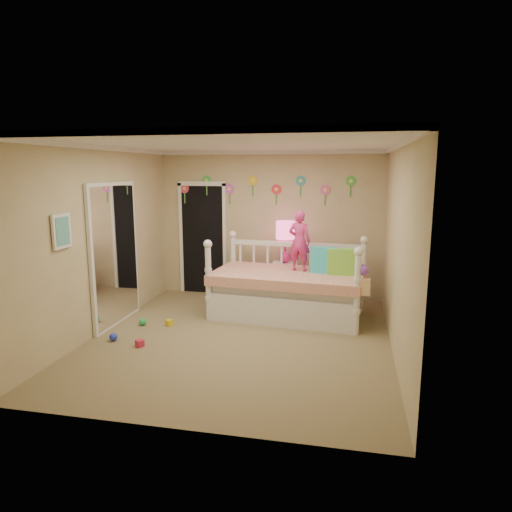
% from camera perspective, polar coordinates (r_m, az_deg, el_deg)
% --- Properties ---
extents(floor, '(4.00, 4.50, 0.01)m').
position_cam_1_polar(floor, '(6.33, -2.03, -10.34)').
color(floor, '#7F684C').
rests_on(floor, ground).
extents(ceiling, '(4.00, 4.50, 0.01)m').
position_cam_1_polar(ceiling, '(5.92, -2.20, 13.86)').
color(ceiling, white).
rests_on(ceiling, floor).
extents(back_wall, '(4.00, 0.01, 2.60)m').
position_cam_1_polar(back_wall, '(8.17, 1.68, 3.84)').
color(back_wall, tan).
rests_on(back_wall, floor).
extents(left_wall, '(0.01, 4.50, 2.60)m').
position_cam_1_polar(left_wall, '(6.75, -18.83, 1.84)').
color(left_wall, tan).
rests_on(left_wall, floor).
extents(right_wall, '(0.01, 4.50, 2.60)m').
position_cam_1_polar(right_wall, '(5.85, 17.28, 0.64)').
color(right_wall, tan).
rests_on(right_wall, floor).
extents(crown_molding, '(4.00, 4.50, 0.06)m').
position_cam_1_polar(crown_molding, '(5.92, -2.20, 13.57)').
color(crown_molding, white).
rests_on(crown_molding, ceiling).
extents(daybed, '(2.45, 1.46, 1.27)m').
position_cam_1_polar(daybed, '(7.15, 3.99, -2.57)').
color(daybed, white).
rests_on(daybed, floor).
extents(pillow_turquoise, '(0.42, 0.20, 0.40)m').
position_cam_1_polar(pillow_turquoise, '(7.09, 8.47, -0.53)').
color(pillow_turquoise, '#28ABC8').
rests_on(pillow_turquoise, daybed).
extents(pillow_lime, '(0.43, 0.18, 0.40)m').
position_cam_1_polar(pillow_lime, '(7.02, 10.56, -0.70)').
color(pillow_lime, '#7FD741').
rests_on(pillow_lime, daybed).
extents(child, '(0.38, 0.28, 0.95)m').
position_cam_1_polar(child, '(7.15, 5.44, 1.86)').
color(child, '#E13383').
rests_on(child, daybed).
extents(nightstand, '(0.46, 0.37, 0.71)m').
position_cam_1_polar(nightstand, '(7.93, 3.61, -3.34)').
color(nightstand, white).
rests_on(nightstand, floor).
extents(table_lamp, '(0.33, 0.33, 0.72)m').
position_cam_1_polar(table_lamp, '(7.77, 3.68, 2.59)').
color(table_lamp, '#DB1D76').
rests_on(table_lamp, nightstand).
extents(closet_doorway, '(0.90, 0.04, 2.07)m').
position_cam_1_polar(closet_doorway, '(8.50, -6.68, 2.24)').
color(closet_doorway, black).
rests_on(closet_doorway, back_wall).
extents(flower_decals, '(3.40, 0.02, 0.50)m').
position_cam_1_polar(flower_decals, '(8.13, 1.06, 8.33)').
color(flower_decals, '#B2668C').
rests_on(flower_decals, back_wall).
extents(mirror_closet, '(0.07, 1.30, 2.10)m').
position_cam_1_polar(mirror_closet, '(7.03, -17.20, 0.19)').
color(mirror_closet, white).
rests_on(mirror_closet, left_wall).
extents(wall_picture, '(0.05, 0.34, 0.42)m').
position_cam_1_polar(wall_picture, '(5.95, -23.10, 2.87)').
color(wall_picture, white).
rests_on(wall_picture, left_wall).
extents(hanging_bag, '(0.20, 0.16, 0.36)m').
position_cam_1_polar(hanging_bag, '(6.44, 13.11, -3.04)').
color(hanging_bag, beige).
rests_on(hanging_bag, daybed).
extents(toy_scatter, '(1.06, 1.44, 0.11)m').
position_cam_1_polar(toy_scatter, '(6.49, -14.55, -9.65)').
color(toy_scatter, '#996666').
rests_on(toy_scatter, floor).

